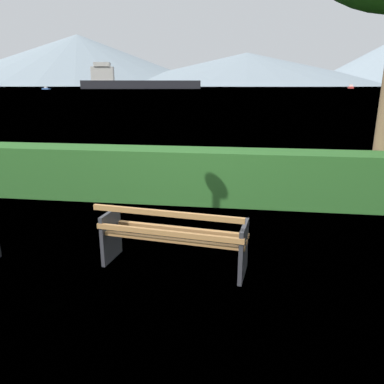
{
  "coord_description": "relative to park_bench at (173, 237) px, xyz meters",
  "views": [
    {
      "loc": [
        0.83,
        -4.26,
        2.28
      ],
      "look_at": [
        0.0,
        1.59,
        0.55
      ],
      "focal_mm": 34.47,
      "sensor_mm": 36.0,
      "label": 1
    }
  ],
  "objects": [
    {
      "name": "distant_hills",
      "position": [
        -87.69,
        571.03,
        32.28
      ],
      "size": [
        811.96,
        430.11,
        75.27
      ],
      "color": "gray",
      "rests_on": "ground_plane"
    },
    {
      "name": "hedge_row",
      "position": [
        0.01,
        2.88,
        0.09
      ],
      "size": [
        9.31,
        0.78,
        1.05
      ],
      "primitive_type": "cube",
      "color": "#285B23",
      "rests_on": "ground_plane"
    },
    {
      "name": "fishing_boat_near",
      "position": [
        -87.94,
        155.87,
        0.01
      ],
      "size": [
        4.41,
        2.59,
        1.25
      ],
      "color": "#335693",
      "rests_on": "water_surface"
    },
    {
      "name": "water_surface",
      "position": [
        0.01,
        306.37,
        -0.43
      ],
      "size": [
        620.0,
        620.0,
        0.0
      ],
      "primitive_type": "plane",
      "color": "slate",
      "rests_on": "ground_plane"
    },
    {
      "name": "cargo_ship_large",
      "position": [
        -57.63,
        187.57,
        3.16
      ],
      "size": [
        60.78,
        21.71,
        12.86
      ],
      "color": "#232328",
      "rests_on": "water_surface"
    },
    {
      "name": "ground_plane",
      "position": [
        0.01,
        0.06,
        -0.43
      ],
      "size": [
        1400.0,
        1400.0,
        0.0
      ],
      "primitive_type": "plane",
      "color": "#567A38"
    },
    {
      "name": "sailboat_mid",
      "position": [
        57.9,
        217.23,
        0.34
      ],
      "size": [
        3.22,
        7.39,
        2.21
      ],
      "color": "#B2332D",
      "rests_on": "water_surface"
    },
    {
      "name": "park_bench",
      "position": [
        0.0,
        0.0,
        0.0
      ],
      "size": [
        1.9,
        0.8,
        0.87
      ],
      "color": "#A0703F",
      "rests_on": "ground_plane"
    }
  ]
}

